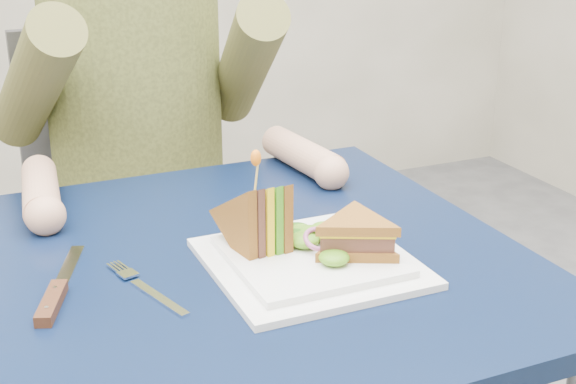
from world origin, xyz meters
name	(u,v)px	position (x,y,z in m)	size (l,w,h in m)	color
table	(243,307)	(0.00, 0.00, 0.65)	(0.75, 0.75, 0.73)	black
chair	(134,212)	(0.00, 0.68, 0.54)	(0.42, 0.40, 0.93)	#47474C
diner	(134,50)	(0.00, 0.57, 0.91)	(0.54, 0.59, 0.74)	#4A4F24
plate	(310,260)	(0.07, -0.07, 0.74)	(0.26, 0.26, 0.02)	white
sandwich_flat	(356,236)	(0.13, -0.09, 0.78)	(0.17, 0.17, 0.05)	brown
sandwich_upright	(257,224)	(0.01, -0.02, 0.78)	(0.09, 0.14, 0.14)	brown
fork	(148,289)	(-0.14, -0.05, 0.73)	(0.06, 0.18, 0.01)	silver
knife	(55,296)	(-0.25, -0.03, 0.74)	(0.09, 0.21, 0.02)	silver
toothpick	(256,178)	(0.01, -0.02, 0.85)	(0.00, 0.00, 0.06)	tan
toothpick_frill	(256,158)	(0.01, -0.02, 0.88)	(0.01, 0.01, 0.02)	orange
lettuce_spill	(310,242)	(0.08, -0.06, 0.76)	(0.15, 0.13, 0.02)	#337A14
onion_ring	(319,239)	(0.09, -0.06, 0.77)	(0.04, 0.04, 0.01)	#9E4C7A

